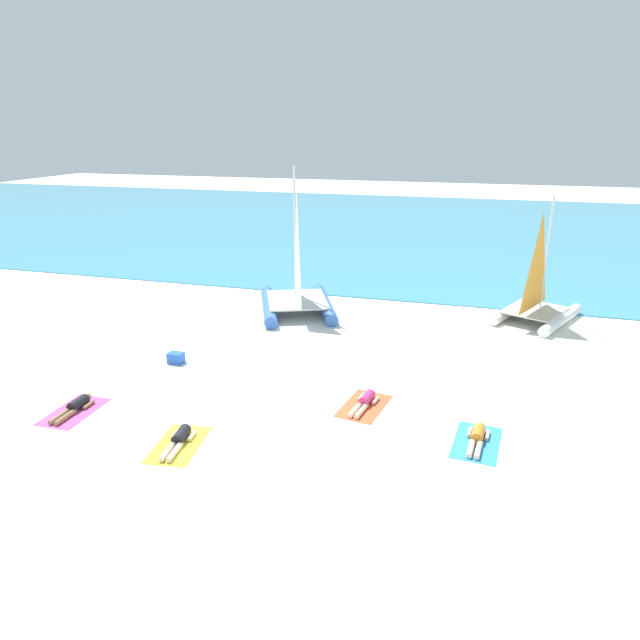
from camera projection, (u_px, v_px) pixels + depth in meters
ground_plane at (349, 315)px, 24.02m from camera, size 120.00×120.00×0.00m
ocean_water at (416, 227)px, 44.45m from camera, size 120.00×40.00×0.05m
sailboat_blue at (297, 292)px, 24.11m from camera, size 4.49×5.35×5.97m
sailboat_white at (536, 303)px, 23.06m from camera, size 3.79×4.49×4.99m
towel_leftmost at (74, 412)px, 15.89m from camera, size 1.12×1.91×0.01m
sunbather_leftmost at (75, 406)px, 15.91m from camera, size 0.54×1.56×0.30m
towel_center_left at (179, 445)px, 14.25m from camera, size 1.33×2.02×0.01m
sunbather_center_left at (179, 439)px, 14.27m from camera, size 0.61×1.57×0.30m
towel_center_right at (364, 406)px, 16.20m from camera, size 1.38×2.05×0.01m
sunbather_center_right at (365, 401)px, 16.22m from camera, size 0.65×1.57×0.30m
towel_rightmost at (477, 443)px, 14.34m from camera, size 1.27×1.99×0.01m
sunbather_rightmost at (477, 437)px, 14.36m from camera, size 0.58×1.57×0.30m
cooler_box at (176, 358)px, 19.10m from camera, size 0.50×0.36×0.36m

